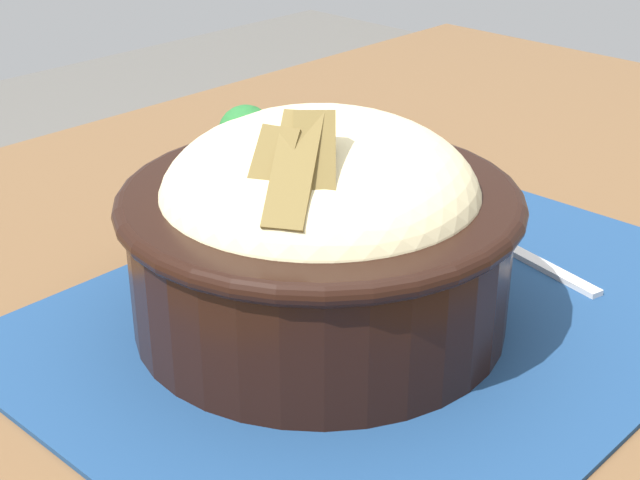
{
  "coord_description": "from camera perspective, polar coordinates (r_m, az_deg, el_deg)",
  "views": [
    {
      "loc": [
        -0.35,
        -0.29,
        1.03
      ],
      "look_at": [
        -0.02,
        0.03,
        0.81
      ],
      "focal_mm": 53.44,
      "sensor_mm": 36.0,
      "label": 1
    }
  ],
  "objects": [
    {
      "name": "table",
      "position": [
        0.58,
        3.73,
        -11.7
      ],
      "size": [
        1.24,
        0.85,
        0.75
      ],
      "color": "brown",
      "rests_on": "ground_plane"
    },
    {
      "name": "placemat",
      "position": [
        0.55,
        4.13,
        -4.28
      ],
      "size": [
        0.41,
        0.32,
        0.0
      ],
      "primitive_type": "cube",
      "rotation": [
        0.0,
        0.0,
        0.01
      ],
      "color": "navy",
      "rests_on": "table"
    },
    {
      "name": "fork",
      "position": [
        0.63,
        11.22,
        -0.45
      ],
      "size": [
        0.04,
        0.14,
        0.0
      ],
      "color": "silver",
      "rests_on": "placemat"
    },
    {
      "name": "bowl",
      "position": [
        0.51,
        -0.04,
        0.75
      ],
      "size": [
        0.22,
        0.22,
        0.14
      ],
      "color": "black",
      "rests_on": "placemat"
    }
  ]
}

